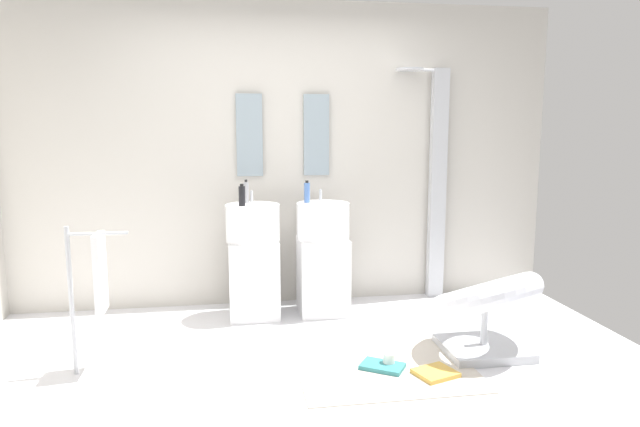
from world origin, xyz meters
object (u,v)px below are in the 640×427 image
object	(u,v)px
pedestal_sink_right	(323,256)
soap_bottle_blue	(307,192)
shower_column	(436,179)
magazine_teal	(382,366)
coffee_mug	(389,360)
towel_rack	(95,276)
magazine_ochre	(435,373)
lounge_chair	(485,304)
pedestal_sink_left	(253,259)
soap_bottle_black	(242,196)
soap_bottle_grey	(246,192)

from	to	relation	value
pedestal_sink_right	soap_bottle_blue	bearing A→B (deg)	160.57
shower_column	magazine_teal	size ratio (longest dim) A/B	7.61
pedestal_sink_right	coffee_mug	distance (m)	1.27
pedestal_sink_right	towel_rack	world-z (taller)	pedestal_sink_right
shower_column	magazine_ochre	bearing A→B (deg)	-109.80
towel_rack	coffee_mug	distance (m)	1.93
shower_column	magazine_ochre	distance (m)	2.04
lounge_chair	soap_bottle_blue	world-z (taller)	soap_bottle_blue
pedestal_sink_left	soap_bottle_black	xyz separation A→B (m)	(-0.08, -0.06, 0.53)
soap_bottle_black	pedestal_sink_right	bearing A→B (deg)	5.51
coffee_mug	soap_bottle_grey	distance (m)	1.82
pedestal_sink_left	shower_column	bearing A→B (deg)	10.07
shower_column	soap_bottle_black	size ratio (longest dim) A/B	11.70
pedestal_sink_left	magazine_teal	world-z (taller)	pedestal_sink_left
shower_column	coffee_mug	bearing A→B (deg)	-119.84
pedestal_sink_left	lounge_chair	size ratio (longest dim) A/B	0.98
coffee_mug	towel_rack	bearing A→B (deg)	172.49
pedestal_sink_right	towel_rack	distance (m)	1.86
shower_column	towel_rack	xyz separation A→B (m)	(-2.67, -1.23, -0.45)
soap_bottle_black	towel_rack	bearing A→B (deg)	-137.05
lounge_chair	soap_bottle_black	distance (m)	1.99
soap_bottle_grey	soap_bottle_blue	world-z (taller)	soap_bottle_grey
magazine_ochre	coffee_mug	distance (m)	0.31
towel_rack	soap_bottle_blue	world-z (taller)	soap_bottle_blue
towel_rack	magazine_teal	bearing A→B (deg)	-8.28
soap_bottle_grey	pedestal_sink_right	bearing A→B (deg)	-10.51
magazine_teal	soap_bottle_grey	distance (m)	1.83
lounge_chair	magazine_ochre	world-z (taller)	lounge_chair
lounge_chair	coffee_mug	distance (m)	0.79
shower_column	soap_bottle_black	xyz separation A→B (m)	(-1.74, -0.36, -0.07)
towel_rack	soap_bottle_blue	xyz separation A→B (m)	(1.47, 0.98, 0.38)
lounge_chair	coffee_mug	bearing A→B (deg)	-168.50
pedestal_sink_right	magazine_teal	distance (m)	1.29
shower_column	lounge_chair	distance (m)	1.52
coffee_mug	soap_bottle_black	bearing A→B (deg)	128.71
lounge_chair	shower_column	bearing A→B (deg)	84.63
pedestal_sink_left	coffee_mug	bearing A→B (deg)	-55.50
magazine_ochre	magazine_teal	distance (m)	0.34
pedestal_sink_left	pedestal_sink_right	bearing A→B (deg)	0.00
pedestal_sink_left	towel_rack	bearing A→B (deg)	-137.49
magazine_teal	coffee_mug	distance (m)	0.06
lounge_chair	magazine_teal	size ratio (longest dim) A/B	3.92
lounge_chair	towel_rack	xyz separation A→B (m)	(-2.55, 0.09, 0.28)
pedestal_sink_left	towel_rack	distance (m)	1.39
shower_column	towel_rack	distance (m)	2.98
towel_rack	soap_bottle_blue	bearing A→B (deg)	33.70
shower_column	towel_rack	size ratio (longest dim) A/B	2.16
magazine_ochre	magazine_teal	xyz separation A→B (m)	(-0.30, 0.15, -0.00)
shower_column	magazine_teal	distance (m)	2.03
soap_bottle_grey	towel_rack	bearing A→B (deg)	-132.90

